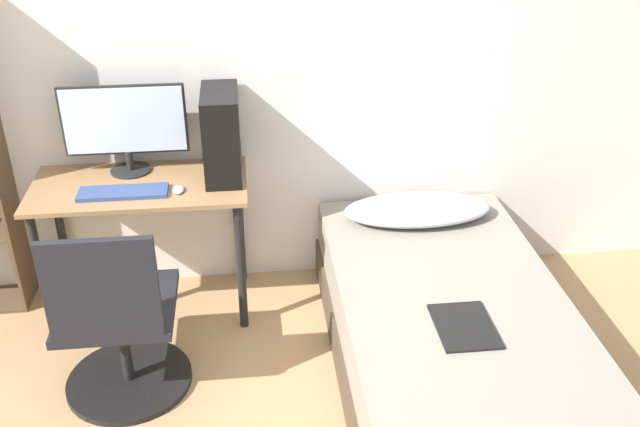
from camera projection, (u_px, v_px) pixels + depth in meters
name	position (u px, v px, depth m)	size (l,w,h in m)	color
wall_back	(205.00, 62.00, 3.55)	(8.00, 0.05, 2.50)	silver
desk	(142.00, 206.00, 3.56)	(1.05, 0.54, 0.74)	#997047
office_chair	(119.00, 332.00, 3.11)	(0.57, 0.57, 0.91)	black
bed	(452.00, 342.00, 3.23)	(1.03, 2.04, 0.45)	#4C3D2D
pillow	(418.00, 209.00, 3.76)	(0.78, 0.36, 0.11)	#B2B7C6
magazine	(464.00, 326.00, 2.96)	(0.24, 0.32, 0.01)	black
monitor	(125.00, 125.00, 3.51)	(0.61, 0.20, 0.45)	black
keyboard	(123.00, 192.00, 3.39)	(0.42, 0.14, 0.02)	#33477A
pc_tower	(222.00, 134.00, 3.49)	(0.18, 0.38, 0.44)	black
mouse	(178.00, 190.00, 3.42)	(0.06, 0.09, 0.02)	silver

